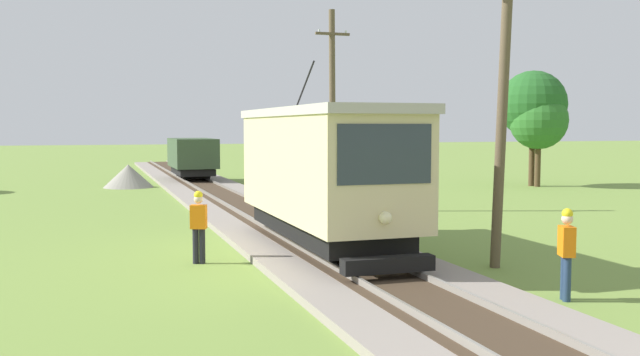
# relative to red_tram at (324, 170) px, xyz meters

# --- Properties ---
(red_tram) EXTENTS (2.60, 8.54, 4.79)m
(red_tram) POSITION_rel_red_tram_xyz_m (0.00, 0.00, 0.00)
(red_tram) COLOR beige
(red_tram) RESTS_ON rail_right
(freight_car) EXTENTS (2.40, 5.20, 2.31)m
(freight_car) POSITION_rel_red_tram_xyz_m (-0.00, 24.60, -0.64)
(freight_car) COLOR #384C33
(freight_car) RESTS_ON rail_right
(utility_pole_near_tram) EXTENTS (1.40, 0.62, 7.52)m
(utility_pole_near_tram) POSITION_rel_red_tram_xyz_m (3.28, -3.19, 1.66)
(utility_pole_near_tram) COLOR brown
(utility_pole_near_tram) RESTS_ON ground
(utility_pole_mid) EXTENTS (1.40, 0.44, 7.89)m
(utility_pole_mid) POSITION_rel_red_tram_xyz_m (3.28, 8.67, 1.85)
(utility_pole_mid) COLOR brown
(utility_pole_mid) RESTS_ON ground
(gravel_pile) EXTENTS (2.71, 2.71, 1.26)m
(gravel_pile) POSITION_rel_red_tram_xyz_m (-3.83, 22.31, -1.56)
(gravel_pile) COLOR gray
(gravel_pile) RESTS_ON ground
(track_worker) EXTENTS (0.36, 0.44, 1.78)m
(track_worker) POSITION_rel_red_tram_xyz_m (2.83, -6.16, -1.21)
(track_worker) COLOR navy
(track_worker) RESTS_ON ground
(second_worker) EXTENTS (0.44, 0.36, 1.78)m
(second_worker) POSITION_rel_red_tram_xyz_m (-3.32, -0.33, -1.21)
(second_worker) COLOR black
(second_worker) RESTS_ON ground
(tree_left_near) EXTENTS (3.21, 3.21, 5.29)m
(tree_left_near) POSITION_rel_red_tram_xyz_m (17.81, 15.61, 1.48)
(tree_left_near) COLOR #4C3823
(tree_left_near) RESTS_ON ground
(tree_left_far) EXTENTS (3.77, 3.77, 6.46)m
(tree_left_far) POSITION_rel_red_tram_xyz_m (17.78, 16.13, 2.37)
(tree_left_far) COLOR #4C3823
(tree_left_far) RESTS_ON ground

